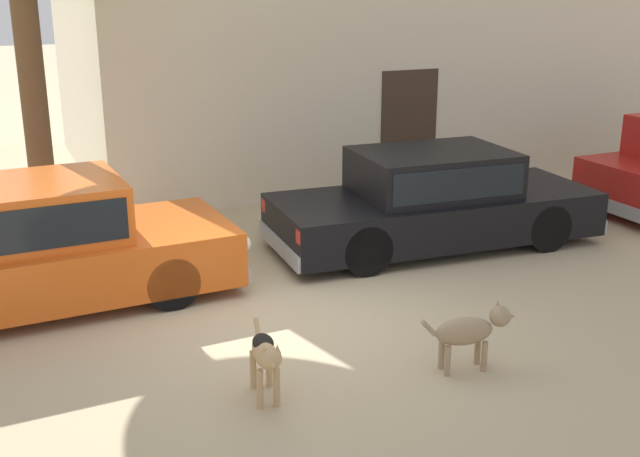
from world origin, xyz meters
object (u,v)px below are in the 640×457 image
(parked_sedan_second, at_px, (433,199))
(stray_dog_tan, at_px, (265,354))
(parked_sedan_nearest, at_px, (34,246))
(stray_dog_spotted, at_px, (472,330))

(parked_sedan_second, xyz_separation_m, stray_dog_tan, (-3.61, -3.15, -0.22))
(parked_sedan_nearest, distance_m, parked_sedan_second, 5.29)
(parked_sedan_second, bearing_deg, parked_sedan_nearest, -176.46)
(parked_sedan_nearest, relative_size, stray_dog_tan, 4.96)
(parked_sedan_second, relative_size, stray_dog_spotted, 4.85)
(parked_sedan_second, bearing_deg, stray_dog_spotted, -112.15)
(parked_sedan_second, height_order, stray_dog_tan, parked_sedan_second)
(stray_dog_spotted, bearing_deg, parked_sedan_second, 74.10)
(stray_dog_spotted, bearing_deg, stray_dog_tan, -177.08)
(stray_dog_spotted, xyz_separation_m, stray_dog_tan, (-2.02, 0.23, 0.04))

